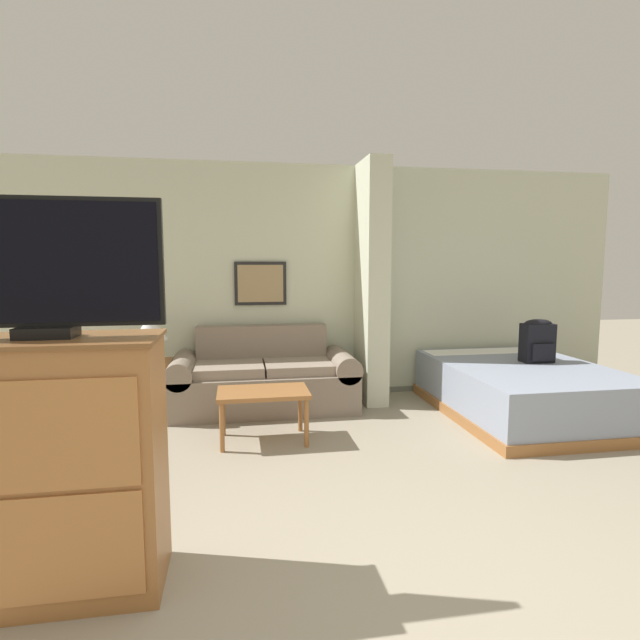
% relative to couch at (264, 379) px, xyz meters
% --- Properties ---
extents(ground_plane, '(20.00, 20.00, 0.00)m').
position_rel_couch_xyz_m(ground_plane, '(0.58, -3.37, -0.31)').
color(ground_plane, gray).
extents(wall_back, '(7.36, 0.16, 2.60)m').
position_rel_couch_xyz_m(wall_back, '(0.58, 0.48, 0.99)').
color(wall_back, beige).
rests_on(wall_back, ground_plane).
extents(wall_partition_pillar, '(0.24, 0.62, 2.60)m').
position_rel_couch_xyz_m(wall_partition_pillar, '(1.19, 0.11, 0.99)').
color(wall_partition_pillar, beige).
rests_on(wall_partition_pillar, ground_plane).
extents(couch, '(1.91, 0.84, 0.84)m').
position_rel_couch_xyz_m(couch, '(0.00, 0.00, 0.00)').
color(couch, gray).
rests_on(couch, ground_plane).
extents(coffee_table, '(0.77, 0.48, 0.44)m').
position_rel_couch_xyz_m(coffee_table, '(-0.06, -0.98, 0.08)').
color(coffee_table, '#996033').
rests_on(coffee_table, ground_plane).
extents(side_table, '(0.39, 0.39, 0.54)m').
position_rel_couch_xyz_m(side_table, '(-1.12, 0.00, 0.13)').
color(side_table, '#996033').
rests_on(side_table, ground_plane).
extents(table_lamp, '(0.34, 0.34, 0.46)m').
position_rel_couch_xyz_m(table_lamp, '(-1.12, 0.00, 0.55)').
color(table_lamp, tan).
rests_on(table_lamp, side_table).
extents(tv_dresser, '(0.96, 0.48, 1.19)m').
position_rel_couch_xyz_m(tv_dresser, '(-1.10, -2.79, 0.29)').
color(tv_dresser, '#996033').
rests_on(tv_dresser, ground_plane).
extents(tv, '(1.01, 0.16, 0.62)m').
position_rel_couch_xyz_m(tv, '(-1.10, -2.78, 1.20)').
color(tv, black).
rests_on(tv, tv_dresser).
extents(bed, '(1.54, 2.06, 0.51)m').
position_rel_couch_xyz_m(bed, '(2.55, -0.64, -0.05)').
color(bed, '#996033').
rests_on(bed, ground_plane).
extents(backpack, '(0.31, 0.20, 0.44)m').
position_rel_couch_xyz_m(backpack, '(2.76, -0.55, 0.43)').
color(backpack, black).
rests_on(backpack, bed).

